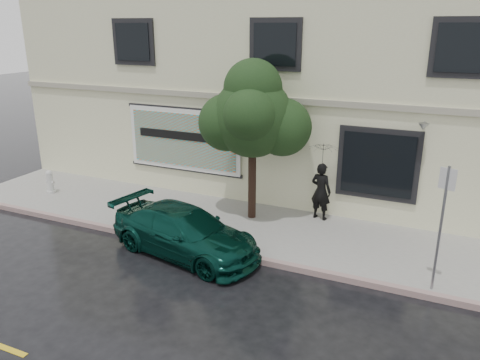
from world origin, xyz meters
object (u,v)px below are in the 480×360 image
at_px(car, 185,232).
at_px(pedestrian, 321,191).
at_px(fire_hydrant, 50,182).
at_px(street_tree, 253,118).

relative_size(car, pedestrian, 2.44).
bearing_deg(fire_hydrant, car, -23.54).
height_order(car, street_tree, street_tree).
xyz_separation_m(street_tree, fire_hydrant, (-7.25, -0.87, -2.67)).
height_order(street_tree, fire_hydrant, street_tree).
xyz_separation_m(car, pedestrian, (2.71, 3.40, 0.40)).
bearing_deg(car, fire_hydrant, 86.12).
xyz_separation_m(pedestrian, fire_hydrant, (-9.18, -1.60, -0.47)).
xyz_separation_m(pedestrian, street_tree, (-1.93, -0.73, 2.19)).
distance_m(car, pedestrian, 4.37).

